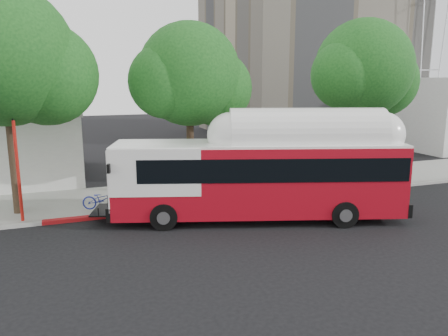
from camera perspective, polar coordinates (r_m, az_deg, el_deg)
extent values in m
plane|color=black|center=(17.38, 4.45, -8.31)|extent=(120.00, 120.00, 0.00)
cube|color=gray|center=(23.15, -2.28, -3.01)|extent=(60.00, 5.00, 0.15)
cube|color=gray|center=(20.78, -0.05, -4.71)|extent=(60.00, 0.30, 0.15)
cube|color=maroon|center=(19.99, -8.19, -5.48)|extent=(10.00, 0.32, 0.16)
cylinder|color=#2D2116|center=(20.63, -25.94, 2.43)|extent=(0.36, 0.36, 6.08)
sphere|color=#144616|center=(20.45, -26.90, 12.99)|extent=(5.80, 5.80, 5.80)
sphere|color=#144616|center=(20.53, -22.14, 11.24)|extent=(4.35, 4.35, 4.35)
cylinder|color=#2D2116|center=(21.87, -4.43, 3.18)|extent=(0.36, 0.36, 5.44)
sphere|color=#144616|center=(21.64, -4.57, 12.12)|extent=(5.00, 5.00, 5.00)
sphere|color=#144616|center=(22.25, -1.22, 10.38)|extent=(3.75, 3.75, 3.75)
cylinder|color=#2D2116|center=(26.21, 17.28, 4.43)|extent=(0.36, 0.36, 5.76)
sphere|color=#144616|center=(26.04, 17.77, 12.31)|extent=(5.40, 5.40, 5.40)
sphere|color=#144616|center=(27.12, 19.93, 10.60)|extent=(4.05, 4.05, 4.05)
cube|color=#A00B18|center=(18.41, 4.47, -1.38)|extent=(12.14, 6.09, 2.88)
cube|color=black|center=(18.35, 6.04, 0.46)|extent=(11.02, 5.79, 0.94)
cube|color=white|center=(18.13, 4.54, 3.19)|extent=(12.12, 6.02, 0.10)
cube|color=white|center=(18.45, 10.71, 3.98)|extent=(6.66, 3.83, 0.55)
cube|color=black|center=(19.09, -15.46, -5.31)|extent=(1.30, 1.95, 0.06)
imported|color=navy|center=(18.96, -15.53, -3.92)|extent=(1.09, 1.80, 0.90)
cylinder|color=red|center=(19.50, -25.29, -0.59)|extent=(0.13, 0.13, 4.33)
cube|color=black|center=(19.20, -25.87, 6.06)|extent=(0.05, 0.43, 0.27)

